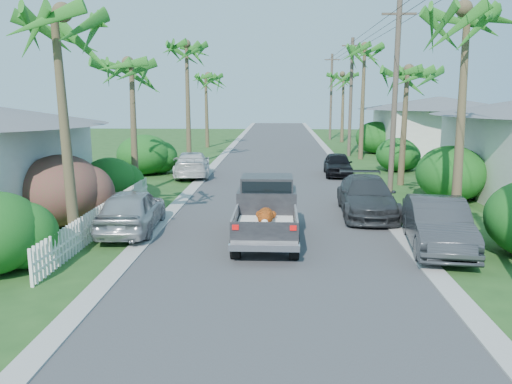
{
  "coord_description": "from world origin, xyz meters",
  "views": [
    {
      "loc": [
        0.11,
        -11.46,
        4.69
      ],
      "look_at": [
        -0.68,
        5.49,
        1.4
      ],
      "focal_mm": 35.0,
      "sensor_mm": 36.0,
      "label": 1
    }
  ],
  "objects_px": {
    "utility_pole_c": "(351,97)",
    "palm_r_b": "(407,70)",
    "palm_l_c": "(186,45)",
    "house_right_far": "(438,128)",
    "palm_l_a": "(57,15)",
    "utility_pole_b": "(395,97)",
    "parked_car_ln": "(132,210)",
    "palm_l_b": "(131,63)",
    "utility_pole_d": "(331,96)",
    "palm_r_a": "(469,11)",
    "palm_r_c": "(365,47)",
    "parked_car_rf": "(338,164)",
    "palm_r_d": "(344,75)",
    "pickup_truck": "(267,208)",
    "parked_car_rm": "(367,197)",
    "parked_car_rn": "(437,225)",
    "palm_l_d": "(206,76)",
    "parked_car_lf": "(192,164)"
  },
  "relations": [
    {
      "from": "parked_car_ln",
      "to": "utility_pole_c",
      "type": "relative_size",
      "value": 0.5
    },
    {
      "from": "parked_car_rm",
      "to": "palm_r_b",
      "type": "height_order",
      "value": "palm_r_b"
    },
    {
      "from": "palm_l_b",
      "to": "house_right_far",
      "type": "height_order",
      "value": "palm_l_b"
    },
    {
      "from": "palm_l_d",
      "to": "utility_pole_b",
      "type": "distance_m",
      "value": 24.31
    },
    {
      "from": "utility_pole_d",
      "to": "palm_l_d",
      "type": "bearing_deg",
      "value": -143.36
    },
    {
      "from": "parked_car_lf",
      "to": "house_right_far",
      "type": "xyz_separation_m",
      "value": [
        18.0,
        12.66,
        1.4
      ]
    },
    {
      "from": "house_right_far",
      "to": "palm_r_c",
      "type": "bearing_deg",
      "value": -149.53
    },
    {
      "from": "palm_l_a",
      "to": "utility_pole_b",
      "type": "distance_m",
      "value": 15.64
    },
    {
      "from": "pickup_truck",
      "to": "palm_l_a",
      "type": "distance_m",
      "value": 8.53
    },
    {
      "from": "utility_pole_d",
      "to": "utility_pole_c",
      "type": "bearing_deg",
      "value": -90.0
    },
    {
      "from": "palm_l_a",
      "to": "palm_l_b",
      "type": "relative_size",
      "value": 1.11
    },
    {
      "from": "parked_car_rf",
      "to": "palm_r_a",
      "type": "height_order",
      "value": "palm_r_a"
    },
    {
      "from": "parked_car_rf",
      "to": "palm_r_b",
      "type": "relative_size",
      "value": 0.54
    },
    {
      "from": "pickup_truck",
      "to": "utility_pole_b",
      "type": "relative_size",
      "value": 0.57
    },
    {
      "from": "pickup_truck",
      "to": "palm_l_a",
      "type": "bearing_deg",
      "value": -164.33
    },
    {
      "from": "palm_l_c",
      "to": "palm_r_d",
      "type": "bearing_deg",
      "value": 55.22
    },
    {
      "from": "parked_car_rm",
      "to": "palm_l_d",
      "type": "xyz_separation_m",
      "value": [
        -10.1,
        25.86,
        5.7
      ]
    },
    {
      "from": "parked_car_rm",
      "to": "palm_l_a",
      "type": "height_order",
      "value": "palm_l_a"
    },
    {
      "from": "parked_car_rn",
      "to": "palm_l_b",
      "type": "distance_m",
      "value": 15.42
    },
    {
      "from": "palm_r_c",
      "to": "parked_car_rn",
      "type": "bearing_deg",
      "value": -93.07
    },
    {
      "from": "parked_car_lf",
      "to": "palm_l_d",
      "type": "xyz_separation_m",
      "value": [
        -1.5,
        16.66,
        5.72
      ]
    },
    {
      "from": "parked_car_rn",
      "to": "palm_r_d",
      "type": "xyz_separation_m",
      "value": [
        1.5,
        36.35,
        5.96
      ]
    },
    {
      "from": "palm_r_c",
      "to": "palm_r_d",
      "type": "bearing_deg",
      "value": 88.77
    },
    {
      "from": "palm_r_c",
      "to": "utility_pole_d",
      "type": "xyz_separation_m",
      "value": [
        -0.6,
        17.0,
        -3.51
      ]
    },
    {
      "from": "parked_car_ln",
      "to": "pickup_truck",
      "type": "bearing_deg",
      "value": 169.27
    },
    {
      "from": "parked_car_rm",
      "to": "utility_pole_b",
      "type": "relative_size",
      "value": 0.57
    },
    {
      "from": "palm_l_b",
      "to": "palm_r_c",
      "type": "distance_m",
      "value": 19.21
    },
    {
      "from": "parked_car_ln",
      "to": "palm_r_d",
      "type": "distance_m",
      "value": 37.09
    },
    {
      "from": "palm_l_a",
      "to": "palm_r_d",
      "type": "xyz_separation_m",
      "value": [
        12.7,
        37.0,
        -0.2
      ]
    },
    {
      "from": "parked_car_rn",
      "to": "palm_r_d",
      "type": "bearing_deg",
      "value": 94.84
    },
    {
      "from": "parked_car_ln",
      "to": "palm_l_b",
      "type": "bearing_deg",
      "value": -78.73
    },
    {
      "from": "utility_pole_c",
      "to": "palm_r_b",
      "type": "bearing_deg",
      "value": -85.6
    },
    {
      "from": "palm_l_b",
      "to": "palm_r_d",
      "type": "distance_m",
      "value": 31.0
    },
    {
      "from": "palm_l_a",
      "to": "palm_l_d",
      "type": "relative_size",
      "value": 1.06
    },
    {
      "from": "parked_car_rn",
      "to": "utility_pole_d",
      "type": "distance_m",
      "value": 39.54
    },
    {
      "from": "palm_l_a",
      "to": "palm_l_d",
      "type": "bearing_deg",
      "value": 90.55
    },
    {
      "from": "parked_car_rf",
      "to": "palm_l_c",
      "type": "bearing_deg",
      "value": 159.7
    },
    {
      "from": "parked_car_lf",
      "to": "palm_l_c",
      "type": "height_order",
      "value": "palm_l_c"
    },
    {
      "from": "palm_r_d",
      "to": "utility_pole_d",
      "type": "xyz_separation_m",
      "value": [
        -0.9,
        3.0,
        -2.14
      ]
    },
    {
      "from": "parked_car_ln",
      "to": "utility_pole_d",
      "type": "distance_m",
      "value": 39.4
    },
    {
      "from": "parked_car_rn",
      "to": "palm_r_a",
      "type": "bearing_deg",
      "value": 68.29
    },
    {
      "from": "parked_car_ln",
      "to": "palm_r_c",
      "type": "relative_size",
      "value": 0.48
    },
    {
      "from": "palm_l_a",
      "to": "house_right_far",
      "type": "relative_size",
      "value": 0.91
    },
    {
      "from": "parked_car_rm",
      "to": "palm_l_b",
      "type": "xyz_separation_m",
      "value": [
        -10.4,
        3.86,
        5.4
      ]
    },
    {
      "from": "palm_l_b",
      "to": "palm_r_c",
      "type": "bearing_deg",
      "value": 47.12
    },
    {
      "from": "palm_l_c",
      "to": "house_right_far",
      "type": "bearing_deg",
      "value": 22.83
    },
    {
      "from": "palm_l_b",
      "to": "utility_pole_d",
      "type": "xyz_separation_m",
      "value": [
        12.4,
        31.0,
        -1.55
      ]
    },
    {
      "from": "utility_pole_d",
      "to": "palm_r_a",
      "type": "bearing_deg",
      "value": -88.92
    },
    {
      "from": "utility_pole_d",
      "to": "utility_pole_b",
      "type": "bearing_deg",
      "value": -90.0
    },
    {
      "from": "utility_pole_c",
      "to": "parked_car_rm",
      "type": "bearing_deg",
      "value": -95.75
    }
  ]
}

